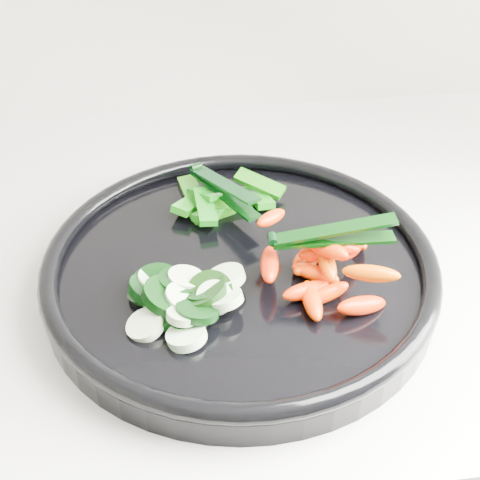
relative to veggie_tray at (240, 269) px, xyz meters
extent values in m
cube|color=white|center=(0.15, 0.08, -0.50)|extent=(2.00, 0.60, 0.90)
cube|color=silver|center=(0.15, 0.08, -0.04)|extent=(2.02, 0.62, 0.03)
cylinder|color=black|center=(0.00, 0.00, -0.01)|extent=(0.48, 0.48, 0.02)
torus|color=black|center=(0.00, 0.00, 0.01)|extent=(0.49, 0.49, 0.02)
cylinder|color=black|center=(-0.08, -0.06, 0.01)|extent=(0.05, 0.05, 0.02)
cylinder|color=beige|center=(-0.09, -0.07, 0.01)|extent=(0.05, 0.05, 0.02)
cylinder|color=black|center=(-0.08, -0.03, 0.01)|extent=(0.06, 0.06, 0.03)
cylinder|color=#DEF7C5|center=(-0.08, -0.02, 0.01)|extent=(0.04, 0.04, 0.02)
cylinder|color=black|center=(-0.08, -0.03, 0.01)|extent=(0.07, 0.07, 0.03)
cylinder|color=beige|center=(-0.09, -0.02, 0.01)|extent=(0.04, 0.04, 0.02)
cylinder|color=black|center=(-0.05, -0.07, 0.01)|extent=(0.04, 0.04, 0.02)
cylinder|color=#D5F5C4|center=(-0.06, -0.09, 0.01)|extent=(0.04, 0.04, 0.02)
cylinder|color=black|center=(-0.07, -0.03, 0.01)|extent=(0.05, 0.05, 0.01)
cylinder|color=beige|center=(-0.08, -0.03, 0.01)|extent=(0.04, 0.04, 0.02)
cylinder|color=black|center=(-0.09, -0.03, 0.01)|extent=(0.05, 0.05, 0.02)
cylinder|color=#DCF1C1|center=(-0.08, -0.04, 0.01)|extent=(0.04, 0.04, 0.02)
cylinder|color=black|center=(-0.04, -0.05, 0.02)|extent=(0.06, 0.06, 0.03)
cylinder|color=beige|center=(-0.02, -0.06, 0.02)|extent=(0.04, 0.04, 0.02)
cylinder|color=black|center=(-0.06, -0.03, 0.02)|extent=(0.05, 0.05, 0.02)
cylinder|color=beige|center=(-0.05, -0.03, 0.02)|extent=(0.04, 0.04, 0.02)
cylinder|color=black|center=(-0.07, -0.05, 0.02)|extent=(0.06, 0.06, 0.03)
cylinder|color=beige|center=(-0.06, -0.05, 0.02)|extent=(0.04, 0.04, 0.02)
cylinder|color=black|center=(-0.03, -0.05, 0.02)|extent=(0.05, 0.05, 0.03)
cylinder|color=#D8F9C7|center=(-0.03, -0.06, 0.02)|extent=(0.04, 0.04, 0.02)
cylinder|color=black|center=(-0.04, -0.05, 0.02)|extent=(0.06, 0.06, 0.02)
cylinder|color=#CEECBD|center=(-0.02, -0.03, 0.02)|extent=(0.05, 0.05, 0.02)
cylinder|color=black|center=(-0.05, -0.07, 0.02)|extent=(0.05, 0.05, 0.02)
cylinder|color=beige|center=(-0.06, -0.08, 0.02)|extent=(0.04, 0.04, 0.01)
ellipsoid|color=#FA5400|center=(0.07, -0.06, 0.01)|extent=(0.05, 0.02, 0.02)
ellipsoid|color=#F82000|center=(0.05, -0.05, 0.01)|extent=(0.05, 0.03, 0.02)
ellipsoid|color=#FA4100|center=(0.05, -0.07, 0.01)|extent=(0.02, 0.05, 0.02)
ellipsoid|color=#FF2C00|center=(0.06, -0.01, 0.01)|extent=(0.04, 0.04, 0.02)
ellipsoid|color=#FC4600|center=(0.10, -0.08, 0.01)|extent=(0.06, 0.03, 0.03)
ellipsoid|color=#EE3E00|center=(0.06, -0.02, 0.01)|extent=(0.04, 0.04, 0.02)
ellipsoid|color=#FA6400|center=(0.07, -0.03, 0.01)|extent=(0.05, 0.03, 0.02)
ellipsoid|color=#EF5800|center=(0.12, 0.02, 0.01)|extent=(0.02, 0.05, 0.02)
ellipsoid|color=#F14400|center=(0.09, 0.02, 0.01)|extent=(0.05, 0.05, 0.02)
ellipsoid|color=#F11D00|center=(0.02, -0.03, 0.03)|extent=(0.03, 0.06, 0.02)
ellipsoid|color=#EA3F00|center=(0.10, -0.02, 0.03)|extent=(0.04, 0.04, 0.03)
ellipsoid|color=#FF1A00|center=(0.08, -0.01, 0.03)|extent=(0.04, 0.04, 0.02)
ellipsoid|color=#E64800|center=(0.07, -0.03, 0.03)|extent=(0.02, 0.05, 0.02)
ellipsoid|color=#FF3300|center=(0.07, -0.02, 0.03)|extent=(0.05, 0.03, 0.03)
ellipsoid|color=#FF4300|center=(0.07, -0.03, 0.04)|extent=(0.04, 0.05, 0.03)
ellipsoid|color=#E53900|center=(0.03, 0.02, 0.04)|extent=(0.04, 0.04, 0.02)
ellipsoid|color=#EA3200|center=(0.08, -0.03, 0.04)|extent=(0.04, 0.03, 0.02)
ellipsoid|color=#E05600|center=(0.10, -0.07, 0.04)|extent=(0.05, 0.04, 0.02)
cube|color=#0B730C|center=(-0.01, 0.09, 0.01)|extent=(0.05, 0.06, 0.02)
cube|color=#11720A|center=(0.00, 0.10, 0.01)|extent=(0.06, 0.03, 0.03)
cube|color=#09610A|center=(0.03, 0.10, 0.01)|extent=(0.03, 0.06, 0.02)
cube|color=#20720A|center=(-0.01, 0.09, 0.01)|extent=(0.07, 0.04, 0.02)
cube|color=#1E6C0A|center=(-0.04, 0.13, 0.01)|extent=(0.03, 0.05, 0.01)
cube|color=#09630E|center=(-0.04, 0.10, 0.01)|extent=(0.05, 0.07, 0.03)
cube|color=#096109|center=(-0.02, 0.10, 0.02)|extent=(0.04, 0.05, 0.02)
cube|color=#156709|center=(-0.03, 0.08, 0.02)|extent=(0.02, 0.06, 0.01)
cube|color=#156509|center=(0.04, 0.12, 0.02)|extent=(0.05, 0.05, 0.02)
cylinder|color=black|center=(0.03, -0.03, 0.05)|extent=(0.01, 0.01, 0.01)
cube|color=black|center=(0.08, -0.03, 0.05)|extent=(0.11, 0.02, 0.00)
cube|color=black|center=(0.08, -0.03, 0.06)|extent=(0.11, 0.02, 0.02)
cylinder|color=black|center=(-0.03, 0.14, 0.03)|extent=(0.01, 0.01, 0.01)
cube|color=black|center=(0.00, 0.09, 0.02)|extent=(0.06, 0.11, 0.00)
cube|color=black|center=(0.00, 0.09, 0.04)|extent=(0.06, 0.10, 0.02)
camera|label=1|loc=(-0.06, -0.48, 0.41)|focal=50.00mm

